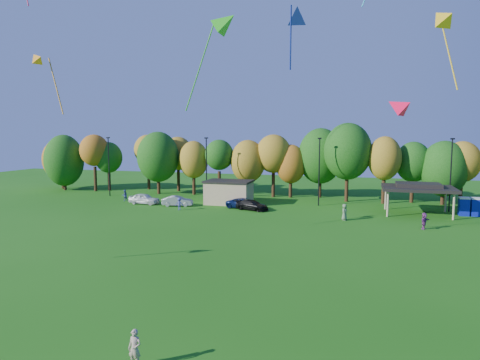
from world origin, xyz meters
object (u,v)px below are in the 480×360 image
(porta_potties, at_px, (476,207))
(car_c, at_px, (244,203))
(car_b, at_px, (178,201))
(kite_flyer, at_px, (135,348))
(car_d, at_px, (252,205))
(car_a, at_px, (144,199))

(porta_potties, height_order, car_c, porta_potties)
(porta_potties, xyz_separation_m, car_b, (-36.55, -3.24, -0.43))
(car_b, relative_size, car_c, 0.87)
(porta_potties, bearing_deg, kite_flyer, -118.42)
(porta_potties, distance_m, car_d, 26.44)
(car_a, bearing_deg, porta_potties, -82.75)
(car_b, bearing_deg, porta_potties, -100.33)
(kite_flyer, relative_size, car_d, 0.37)
(car_b, bearing_deg, car_c, -101.12)
(car_b, distance_m, car_c, 9.07)
(kite_flyer, height_order, car_c, kite_flyer)
(porta_potties, xyz_separation_m, car_d, (-26.21, -3.47, -0.47))
(car_b, height_order, car_c, car_b)
(car_a, distance_m, car_c, 14.11)
(car_c, bearing_deg, porta_potties, -72.01)
(car_c, relative_size, car_d, 1.07)
(car_c, bearing_deg, kite_flyer, -158.62)
(porta_potties, height_order, car_a, porta_potties)
(car_a, height_order, car_c, car_a)
(car_a, xyz_separation_m, car_c, (14.10, 0.48, -0.08))
(car_c, distance_m, car_d, 1.58)
(car_d, bearing_deg, kite_flyer, -154.92)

